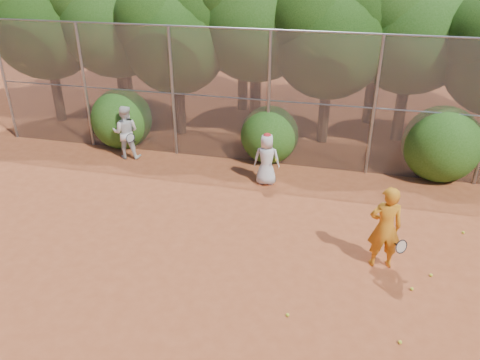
# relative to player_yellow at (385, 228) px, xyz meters

# --- Properties ---
(ground) EXTENTS (80.00, 80.00, 0.00)m
(ground) POSITION_rel_player_yellow_xyz_m (-2.32, -1.46, -0.93)
(ground) COLOR #9A4522
(ground) RESTS_ON ground
(fence_back) EXTENTS (20.05, 0.09, 4.03)m
(fence_back) POSITION_rel_player_yellow_xyz_m (-2.44, 4.54, 1.12)
(fence_back) COLOR gray
(fence_back) RESTS_ON ground
(tree_0) EXTENTS (4.38, 3.81, 6.00)m
(tree_0) POSITION_rel_player_yellow_xyz_m (-11.76, 6.58, 3.00)
(tree_0) COLOR black
(tree_0) RESTS_ON ground
(tree_1) EXTENTS (4.64, 4.03, 6.35)m
(tree_1) POSITION_rel_player_yellow_xyz_m (-9.26, 7.08, 3.24)
(tree_1) COLOR black
(tree_1) RESTS_ON ground
(tree_2) EXTENTS (3.99, 3.47, 5.47)m
(tree_2) POSITION_rel_player_yellow_xyz_m (-6.77, 6.38, 2.66)
(tree_2) COLOR black
(tree_2) RESTS_ON ground
(tree_3) EXTENTS (4.89, 4.26, 6.70)m
(tree_3) POSITION_rel_player_yellow_xyz_m (-4.25, 7.39, 3.47)
(tree_3) COLOR black
(tree_3) RESTS_ON ground
(tree_4) EXTENTS (4.19, 3.64, 5.73)m
(tree_4) POSITION_rel_player_yellow_xyz_m (-1.76, 6.78, 2.83)
(tree_4) COLOR black
(tree_4) RESTS_ON ground
(tree_5) EXTENTS (4.51, 3.92, 6.17)m
(tree_5) POSITION_rel_player_yellow_xyz_m (0.74, 7.58, 3.12)
(tree_5) COLOR black
(tree_5) RESTS_ON ground
(tree_11) EXTENTS (4.64, 4.03, 6.35)m
(tree_11) POSITION_rel_player_yellow_xyz_m (-0.26, 9.18, 3.24)
(tree_11) COLOR black
(tree_11) RESTS_ON ground
(bush_0) EXTENTS (2.00, 2.00, 2.00)m
(bush_0) POSITION_rel_player_yellow_xyz_m (-8.32, 4.84, 0.07)
(bush_0) COLOR #224E13
(bush_0) RESTS_ON ground
(bush_1) EXTENTS (1.80, 1.80, 1.80)m
(bush_1) POSITION_rel_player_yellow_xyz_m (-3.32, 4.84, -0.03)
(bush_1) COLOR #224E13
(bush_1) RESTS_ON ground
(bush_2) EXTENTS (2.20, 2.20, 2.20)m
(bush_2) POSITION_rel_player_yellow_xyz_m (1.68, 4.84, 0.17)
(bush_2) COLOR #224E13
(bush_2) RESTS_ON ground
(player_yellow) EXTENTS (0.87, 0.61, 1.86)m
(player_yellow) POSITION_rel_player_yellow_xyz_m (0.00, 0.00, 0.00)
(player_yellow) COLOR orange
(player_yellow) RESTS_ON ground
(player_teen) EXTENTS (0.77, 0.54, 1.52)m
(player_teen) POSITION_rel_player_yellow_xyz_m (-3.07, 3.14, -0.17)
(player_teen) COLOR silver
(player_teen) RESTS_ON ground
(player_white) EXTENTS (0.95, 0.83, 1.70)m
(player_white) POSITION_rel_player_yellow_xyz_m (-7.70, 3.88, -0.08)
(player_white) COLOR silver
(player_white) RESTS_ON ground
(ball_0) EXTENTS (0.07, 0.07, 0.07)m
(ball_0) POSITION_rel_player_yellow_xyz_m (0.61, -0.71, -0.89)
(ball_0) COLOR gold
(ball_0) RESTS_ON ground
(ball_1) EXTENTS (0.07, 0.07, 0.07)m
(ball_1) POSITION_rel_player_yellow_xyz_m (1.94, 1.70, -0.89)
(ball_1) COLOR gold
(ball_1) RESTS_ON ground
(ball_2) EXTENTS (0.07, 0.07, 0.07)m
(ball_2) POSITION_rel_player_yellow_xyz_m (0.31, -2.21, -0.89)
(ball_2) COLOR gold
(ball_2) RESTS_ON ground
(ball_3) EXTENTS (0.07, 0.07, 0.07)m
(ball_3) POSITION_rel_player_yellow_xyz_m (1.02, -0.17, -0.89)
(ball_3) COLOR gold
(ball_3) RESTS_ON ground
(ball_4) EXTENTS (0.07, 0.07, 0.07)m
(ball_4) POSITION_rel_player_yellow_xyz_m (-1.66, -2.02, -0.89)
(ball_4) COLOR gold
(ball_4) RESTS_ON ground
(ball_5) EXTENTS (0.07, 0.07, 0.07)m
(ball_5) POSITION_rel_player_yellow_xyz_m (0.14, 2.67, -0.89)
(ball_5) COLOR gold
(ball_5) RESTS_ON ground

